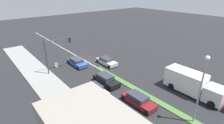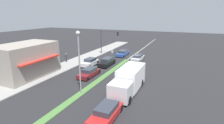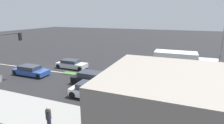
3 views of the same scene
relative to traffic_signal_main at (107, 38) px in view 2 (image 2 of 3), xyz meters
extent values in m
plane|color=#232326|center=(-6.12, 17.11, -3.90)|extent=(160.00, 160.00, 0.00)
cube|color=gray|center=(2.88, 17.61, -3.84)|extent=(4.00, 73.00, 0.12)
cube|color=#477538|center=(-6.12, 26.11, -3.85)|extent=(0.90, 46.00, 0.10)
cube|color=beige|center=(-6.12, -0.89, -3.90)|extent=(0.16, 60.00, 0.01)
cube|color=gray|center=(4.74, 18.49, -1.32)|extent=(5.34, 8.87, 4.91)
cube|color=red|center=(1.72, 18.49, -0.98)|extent=(0.70, 7.09, 0.20)
cylinder|color=#333338|center=(1.43, 0.01, -0.98)|extent=(0.18, 0.18, 5.60)
cylinder|color=#333338|center=(-0.82, 0.01, 1.52)|extent=(4.50, 0.12, 0.12)
cube|color=black|center=(-2.77, 0.01, 1.07)|extent=(0.28, 0.24, 0.84)
sphere|color=red|center=(-2.77, -0.12, 1.34)|extent=(0.18, 0.18, 0.18)
sphere|color=gold|center=(-2.77, -0.12, 1.07)|extent=(0.18, 0.18, 0.18)
sphere|color=green|center=(-2.77, -0.12, 0.80)|extent=(0.18, 0.18, 0.18)
cylinder|color=gray|center=(-6.12, 20.48, -0.30)|extent=(0.16, 0.16, 7.00)
sphere|color=silver|center=(-6.12, 20.48, 3.35)|extent=(0.44, 0.44, 0.44)
cylinder|color=#282D42|center=(4.28, 9.67, -3.35)|extent=(0.26, 0.26, 0.86)
cylinder|color=#333338|center=(4.28, 9.67, -2.62)|extent=(0.34, 0.34, 0.61)
sphere|color=tan|center=(4.28, 9.67, -2.20)|extent=(0.22, 0.22, 0.22)
cube|color=silver|center=(-0.67, -1.75, -3.47)|extent=(0.45, 0.21, 0.84)
cube|color=silver|center=(-0.67, -1.43, -3.47)|extent=(0.45, 0.21, 0.84)
cube|color=silver|center=(-11.12, 20.41, -2.68)|extent=(2.28, 2.20, 1.90)
cube|color=white|center=(-11.12, 16.56, -2.33)|extent=(2.40, 5.10, 2.60)
cylinder|color=black|center=(-12.20, 20.61, -3.45)|extent=(0.28, 0.90, 0.90)
cylinder|color=black|center=(-10.04, 20.61, -3.45)|extent=(0.28, 0.90, 0.90)
cylinder|color=black|center=(-12.20, 15.31, -3.45)|extent=(0.28, 0.90, 0.90)
cylinder|color=black|center=(-10.04, 15.31, -3.45)|extent=(0.28, 0.90, 0.90)
cube|color=black|center=(-3.92, 8.45, -3.37)|extent=(1.79, 4.44, 0.67)
cube|color=#2D333D|center=(-3.92, 8.23, -2.77)|extent=(1.52, 2.44, 0.54)
cylinder|color=black|center=(-4.72, 10.22, -3.55)|extent=(0.22, 0.70, 0.70)
cylinder|color=black|center=(-3.13, 10.22, -3.55)|extent=(0.22, 0.70, 0.70)
cylinder|color=black|center=(-4.72, 6.69, -3.55)|extent=(0.22, 0.70, 0.70)
cylinder|color=black|center=(-3.13, 6.69, -3.55)|extent=(0.22, 0.70, 0.70)
cube|color=#284793|center=(-3.92, -0.19, -3.44)|extent=(1.80, 4.55, 0.58)
cube|color=#2D333D|center=(-3.92, -0.42, -2.92)|extent=(1.53, 2.50, 0.47)
cylinder|color=black|center=(-4.73, 1.68, -3.59)|extent=(0.22, 0.62, 0.62)
cylinder|color=black|center=(-3.12, 1.68, -3.59)|extent=(0.22, 0.62, 0.62)
cylinder|color=black|center=(-4.73, -2.06, -3.59)|extent=(0.22, 0.62, 0.62)
cylinder|color=black|center=(-3.12, -2.06, -3.59)|extent=(0.22, 0.62, 0.62)
cube|color=#B7BABF|center=(-8.32, 2.88, -3.42)|extent=(1.76, 4.36, 0.62)
cube|color=#2D333D|center=(-8.32, 2.66, -2.89)|extent=(1.50, 2.40, 0.44)
cylinder|color=black|center=(-9.10, 4.65, -3.59)|extent=(0.22, 0.63, 0.63)
cylinder|color=black|center=(-7.54, 4.65, -3.59)|extent=(0.22, 0.63, 0.63)
cylinder|color=black|center=(-9.10, 1.11, -3.59)|extent=(0.22, 0.63, 0.63)
cylinder|color=black|center=(-7.54, 1.11, -3.59)|extent=(0.22, 0.63, 0.63)
cube|color=#AD1E1E|center=(-11.12, 24.11, -3.40)|extent=(1.78, 4.44, 0.62)
cube|color=#2D333D|center=(-11.12, 23.88, -2.84)|extent=(1.51, 2.44, 0.51)
cylinder|color=black|center=(-11.91, 22.33, -3.56)|extent=(0.22, 0.68, 0.68)
cylinder|color=black|center=(-10.34, 22.33, -3.56)|extent=(0.22, 0.68, 0.68)
cube|color=maroon|center=(-3.92, 14.82, -3.44)|extent=(1.72, 4.44, 0.58)
cube|color=#2D333D|center=(-3.92, 14.60, -2.89)|extent=(1.46, 2.44, 0.52)
cylinder|color=black|center=(-4.69, 16.65, -3.59)|extent=(0.22, 0.61, 0.61)
cylinder|color=black|center=(-3.16, 16.65, -3.59)|extent=(0.22, 0.61, 0.61)
cylinder|color=black|center=(-4.69, 13.00, -3.59)|extent=(0.22, 0.61, 0.61)
cylinder|color=black|center=(-3.16, 13.00, -3.59)|extent=(0.22, 0.61, 0.61)
cube|color=silver|center=(-1.12, 9.79, -3.38)|extent=(1.74, 3.84, 0.67)
cube|color=#2D333D|center=(-1.12, 9.60, -2.79)|extent=(1.48, 2.11, 0.51)
cylinder|color=black|center=(-1.90, 11.29, -3.57)|extent=(0.22, 0.65, 0.65)
cylinder|color=black|center=(-0.35, 11.29, -3.57)|extent=(0.22, 0.65, 0.65)
cylinder|color=black|center=(-1.90, 8.30, -3.57)|extent=(0.22, 0.65, 0.65)
cylinder|color=black|center=(-0.35, 8.30, -3.57)|extent=(0.22, 0.65, 0.65)
camera|label=1|loc=(9.61, 26.21, 9.13)|focal=28.00mm
camera|label=2|loc=(-17.12, 36.62, 5.32)|focal=28.00mm
camera|label=3|loc=(11.88, 16.93, 3.37)|focal=28.00mm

